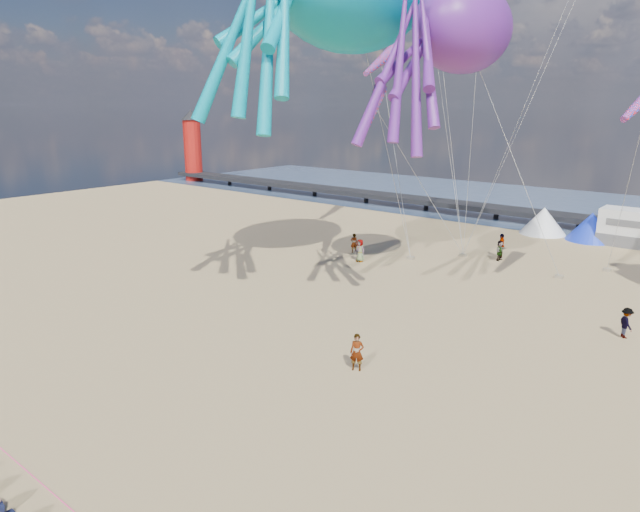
{
  "coord_description": "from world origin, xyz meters",
  "views": [
    {
      "loc": [
        14.26,
        -11.19,
        11.2
      ],
      "look_at": [
        0.13,
        6.0,
        5.28
      ],
      "focal_mm": 32.0,
      "sensor_mm": 36.0,
      "label": 1
    }
  ],
  "objects_px": {
    "sandbag_d": "(607,270)",
    "tent_white": "(544,221)",
    "lighthouse": "(193,151)",
    "standing_person": "(357,352)",
    "beachgoer_3": "(501,246)",
    "beachgoer_4": "(500,250)",
    "windsock_left": "(381,61)",
    "tent_blue": "(591,227)",
    "beachgoer_2": "(626,323)",
    "sandbag_a": "(411,258)",
    "beachgoer_0": "(360,250)",
    "beachgoer_5": "(354,243)",
    "windsock_right": "(374,106)",
    "kite_octopus_purple": "(463,28)",
    "sandbag_e": "(463,255)",
    "sandbag_b": "(559,277)"
  },
  "relations": [
    {
      "from": "beachgoer_4",
      "to": "sandbag_e",
      "type": "xyz_separation_m",
      "value": [
        -2.58,
        -0.66,
        -0.64
      ]
    },
    {
      "from": "standing_person",
      "to": "beachgoer_3",
      "type": "height_order",
      "value": "beachgoer_3"
    },
    {
      "from": "beachgoer_4",
      "to": "beachgoer_3",
      "type": "bearing_deg",
      "value": 18.66
    },
    {
      "from": "lighthouse",
      "to": "beachgoer_3",
      "type": "xyz_separation_m",
      "value": [
        54.37,
        -14.32,
        -3.57
      ]
    },
    {
      "from": "tent_white",
      "to": "sandbag_b",
      "type": "distance_m",
      "value": 14.14
    },
    {
      "from": "beachgoer_4",
      "to": "windsock_left",
      "type": "xyz_separation_m",
      "value": [
        -10.95,
        -0.03,
        13.83
      ]
    },
    {
      "from": "beachgoer_3",
      "to": "sandbag_b",
      "type": "height_order",
      "value": "beachgoer_3"
    },
    {
      "from": "tent_white",
      "to": "windsock_left",
      "type": "xyz_separation_m",
      "value": [
        -10.34,
        -11.18,
        13.38
      ]
    },
    {
      "from": "tent_blue",
      "to": "windsock_left",
      "type": "height_order",
      "value": "windsock_left"
    },
    {
      "from": "lighthouse",
      "to": "beachgoer_3",
      "type": "height_order",
      "value": "lighthouse"
    },
    {
      "from": "beachgoer_4",
      "to": "windsock_right",
      "type": "relative_size",
      "value": 0.32
    },
    {
      "from": "sandbag_a",
      "to": "beachgoer_5",
      "type": "bearing_deg",
      "value": -166.81
    },
    {
      "from": "tent_white",
      "to": "beachgoer_2",
      "type": "bearing_deg",
      "value": -62.13
    },
    {
      "from": "beachgoer_2",
      "to": "sandbag_e",
      "type": "relative_size",
      "value": 3.11
    },
    {
      "from": "lighthouse",
      "to": "sandbag_b",
      "type": "bearing_deg",
      "value": -15.92
    },
    {
      "from": "beachgoer_0",
      "to": "beachgoer_4",
      "type": "bearing_deg",
      "value": 45.67
    },
    {
      "from": "tent_white",
      "to": "beachgoer_2",
      "type": "height_order",
      "value": "tent_white"
    },
    {
      "from": "beachgoer_4",
      "to": "sandbag_a",
      "type": "xyz_separation_m",
      "value": [
        -5.23,
        -3.96,
        -0.64
      ]
    },
    {
      "from": "beachgoer_3",
      "to": "kite_octopus_purple",
      "type": "xyz_separation_m",
      "value": [
        0.97,
        -10.53,
        14.28
      ]
    },
    {
      "from": "sandbag_a",
      "to": "tent_white",
      "type": "bearing_deg",
      "value": 72.98
    },
    {
      "from": "windsock_right",
      "to": "beachgoer_3",
      "type": "bearing_deg",
      "value": 40.9
    },
    {
      "from": "lighthouse",
      "to": "standing_person",
      "type": "distance_m",
      "value": 67.88
    },
    {
      "from": "tent_white",
      "to": "tent_blue",
      "type": "distance_m",
      "value": 4.0
    },
    {
      "from": "lighthouse",
      "to": "tent_white",
      "type": "distance_m",
      "value": 54.25
    },
    {
      "from": "beachgoer_5",
      "to": "kite_octopus_purple",
      "type": "relative_size",
      "value": 0.14
    },
    {
      "from": "tent_blue",
      "to": "standing_person",
      "type": "xyz_separation_m",
      "value": [
        -0.95,
        -32.6,
        -0.37
      ]
    },
    {
      "from": "beachgoer_3",
      "to": "tent_blue",
      "type": "bearing_deg",
      "value": 142.5
    },
    {
      "from": "tent_white",
      "to": "sandbag_d",
      "type": "relative_size",
      "value": 8.0
    },
    {
      "from": "beachgoer_0",
      "to": "kite_octopus_purple",
      "type": "height_order",
      "value": "kite_octopus_purple"
    },
    {
      "from": "tent_white",
      "to": "kite_octopus_purple",
      "type": "height_order",
      "value": "kite_octopus_purple"
    },
    {
      "from": "windsock_right",
      "to": "kite_octopus_purple",
      "type": "bearing_deg",
      "value": -25.89
    },
    {
      "from": "sandbag_d",
      "to": "lighthouse",
      "type": "bearing_deg",
      "value": 167.9
    },
    {
      "from": "beachgoer_0",
      "to": "beachgoer_3",
      "type": "xyz_separation_m",
      "value": [
        7.57,
        7.69,
        0.09
      ]
    },
    {
      "from": "standing_person",
      "to": "beachgoer_2",
      "type": "bearing_deg",
      "value": 27.71
    },
    {
      "from": "sandbag_d",
      "to": "tent_white",
      "type": "bearing_deg",
      "value": 129.42
    },
    {
      "from": "sandbag_d",
      "to": "sandbag_e",
      "type": "relative_size",
      "value": 1.0
    },
    {
      "from": "sandbag_a",
      "to": "sandbag_e",
      "type": "distance_m",
      "value": 4.23
    },
    {
      "from": "sandbag_b",
      "to": "windsock_right",
      "type": "height_order",
      "value": "windsock_right"
    },
    {
      "from": "sandbag_d",
      "to": "sandbag_a",
      "type": "bearing_deg",
      "value": -154.17
    },
    {
      "from": "beachgoer_0",
      "to": "beachgoer_5",
      "type": "height_order",
      "value": "beachgoer_0"
    },
    {
      "from": "windsock_right",
      "to": "beachgoer_4",
      "type": "bearing_deg",
      "value": 37.85
    },
    {
      "from": "tent_blue",
      "to": "beachgoer_2",
      "type": "xyz_separation_m",
      "value": [
        7.24,
        -21.24,
        -0.42
      ]
    },
    {
      "from": "beachgoer_4",
      "to": "sandbag_d",
      "type": "bearing_deg",
      "value": -72.24
    },
    {
      "from": "sandbag_a",
      "to": "windsock_left",
      "type": "relative_size",
      "value": 0.08
    },
    {
      "from": "beachgoer_2",
      "to": "sandbag_b",
      "type": "bearing_deg",
      "value": -2.42
    },
    {
      "from": "lighthouse",
      "to": "beachgoer_2",
      "type": "height_order",
      "value": "lighthouse"
    },
    {
      "from": "sandbag_a",
      "to": "beachgoer_0",
      "type": "bearing_deg",
      "value": -131.64
    },
    {
      "from": "sandbag_a",
      "to": "kite_octopus_purple",
      "type": "relative_size",
      "value": 0.04
    },
    {
      "from": "sandbag_e",
      "to": "windsock_right",
      "type": "relative_size",
      "value": 0.11
    },
    {
      "from": "beachgoer_0",
      "to": "windsock_right",
      "type": "distance_m",
      "value": 10.98
    }
  ]
}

